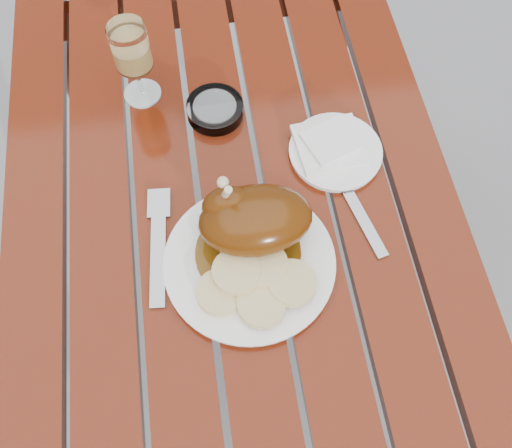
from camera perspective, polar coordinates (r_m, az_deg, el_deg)
The scene contains 11 objects.
ground at distance 1.71m, azimuth -1.62°, elevation -9.37°, with size 60.00×60.00×0.00m, color slate.
table at distance 1.36m, azimuth -2.02°, elevation -4.46°, with size 0.80×1.20×0.75m, color maroon.
dinner_plate at distance 0.95m, azimuth -0.65°, elevation -3.94°, with size 0.28×0.28×0.02m, color white.
roast_duck at distance 0.91m, azimuth -0.48°, elevation 0.46°, with size 0.20×0.18×0.13m.
bread_dumplings at distance 0.90m, azimuth -0.11°, elevation -5.94°, with size 0.19×0.14×0.03m.
wine_glass at distance 1.11m, azimuth -12.03°, elevation 15.44°, with size 0.07×0.07×0.17m, color #EBC16B.
side_plate at distance 1.07m, azimuth 7.94°, elevation 7.14°, with size 0.17×0.17×0.01m, color white.
napkin at distance 1.06m, azimuth 7.38°, elevation 7.90°, with size 0.12×0.11×0.01m, color white.
ashtray at distance 1.11m, azimuth -4.13°, elevation 11.35°, with size 0.11×0.11×0.03m, color #B2B7BC.
fork at distance 0.97m, azimuth -9.75°, elevation -2.65°, with size 0.02×0.20×0.01m, color gray.
knife at distance 1.02m, azimuth 9.91°, elevation 1.75°, with size 0.02×0.21×0.01m, color gray.
Camera 1 is at (-0.03, -0.53, 1.63)m, focal length 40.00 mm.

